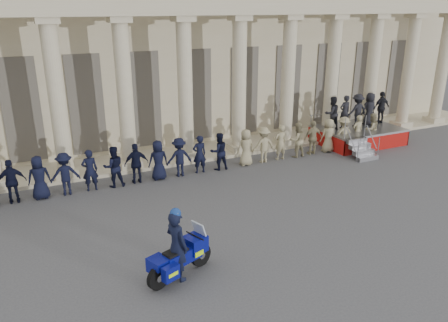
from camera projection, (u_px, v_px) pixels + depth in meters
The scene contains 6 objects.
ground at pixel (242, 252), 12.49m from camera, with size 90.00×90.00×0.00m, color #454547.
building at pixel (119, 48), 23.56m from camera, with size 40.00×12.50×9.00m.
officer_rank at pixel (161, 160), 17.55m from camera, with size 22.57×0.62×1.63m.
reviewing_stand at pixel (358, 117), 22.05m from camera, with size 4.12×3.94×2.49m.
motorcycle at pixel (181, 257), 11.22m from camera, with size 1.98×1.19×1.33m.
rider at pixel (177, 244), 11.00m from camera, with size 0.68×0.81×2.00m.
Camera 1 is at (-5.07, -9.65, 6.67)m, focal length 35.00 mm.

